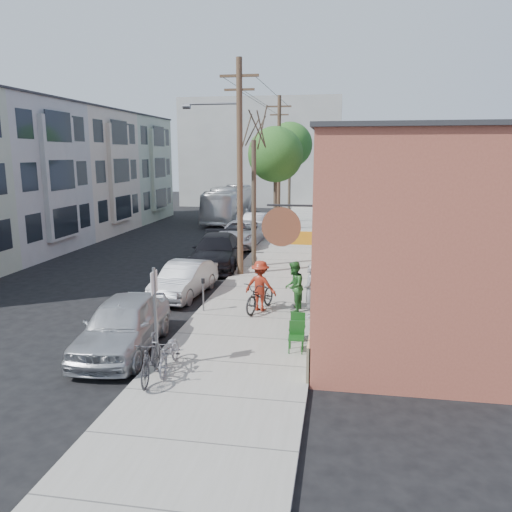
% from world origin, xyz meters
% --- Properties ---
extents(ground, '(120.00, 120.00, 0.00)m').
position_xyz_m(ground, '(0.00, 0.00, 0.00)').
color(ground, black).
extents(sidewalk, '(4.50, 58.00, 0.15)m').
position_xyz_m(sidewalk, '(4.25, 11.00, 0.07)').
color(sidewalk, gray).
rests_on(sidewalk, ground).
extents(cafe_building, '(6.60, 20.20, 6.61)m').
position_xyz_m(cafe_building, '(8.99, 4.99, 3.30)').
color(cafe_building, '#9D4D3A').
rests_on(cafe_building, ground).
extents(apartment_row, '(6.30, 32.00, 9.00)m').
position_xyz_m(apartment_row, '(-11.85, 14.00, 4.50)').
color(apartment_row, '#9DA78D').
rests_on(apartment_row, ground).
extents(end_cap_building, '(18.00, 8.00, 12.00)m').
position_xyz_m(end_cap_building, '(-2.00, 42.00, 6.00)').
color(end_cap_building, '#A1A29D').
rests_on(end_cap_building, ground).
extents(sign_post, '(0.07, 0.45, 2.80)m').
position_xyz_m(sign_post, '(2.35, -4.66, 1.83)').
color(sign_post, slate).
rests_on(sign_post, sidewalk).
extents(parking_meter_near, '(0.14, 0.14, 1.24)m').
position_xyz_m(parking_meter_near, '(2.25, 0.40, 0.98)').
color(parking_meter_near, slate).
rests_on(parking_meter_near, sidewalk).
extents(parking_meter_far, '(0.14, 0.14, 1.24)m').
position_xyz_m(parking_meter_far, '(2.25, 7.70, 0.98)').
color(parking_meter_far, slate).
rests_on(parking_meter_far, sidewalk).
extents(utility_pole_near, '(3.57, 0.28, 10.00)m').
position_xyz_m(utility_pole_near, '(2.39, 6.41, 5.41)').
color(utility_pole_near, '#503A28').
rests_on(utility_pole_near, sidewalk).
extents(utility_pole_far, '(1.80, 0.28, 10.00)m').
position_xyz_m(utility_pole_far, '(2.45, 21.43, 5.34)').
color(utility_pole_far, '#503A28').
rests_on(utility_pole_far, sidewalk).
extents(tree_bare, '(0.24, 0.24, 6.42)m').
position_xyz_m(tree_bare, '(2.80, 8.24, 3.36)').
color(tree_bare, '#44392C').
rests_on(tree_bare, sidewalk).
extents(tree_leafy_mid, '(3.68, 3.68, 7.55)m').
position_xyz_m(tree_leafy_mid, '(2.80, 16.69, 5.84)').
color(tree_leafy_mid, '#44392C').
rests_on(tree_leafy_mid, sidewalk).
extents(tree_leafy_far, '(3.79, 3.79, 8.39)m').
position_xyz_m(tree_leafy_far, '(2.80, 26.09, 6.62)').
color(tree_leafy_far, '#44392C').
rests_on(tree_leafy_far, sidewalk).
extents(patio_chair_a, '(0.53, 0.53, 0.88)m').
position_xyz_m(patio_chair_a, '(5.95, -2.11, 0.59)').
color(patio_chair_a, '#134515').
rests_on(patio_chair_a, sidewalk).
extents(patio_chair_b, '(0.53, 0.53, 0.88)m').
position_xyz_m(patio_chair_b, '(6.00, -2.94, 0.59)').
color(patio_chair_b, '#134515').
rests_on(patio_chair_b, sidewalk).
extents(patron_grey, '(0.49, 0.72, 1.94)m').
position_xyz_m(patron_grey, '(6.20, 0.37, 1.12)').
color(patron_grey, slate).
rests_on(patron_grey, sidewalk).
extents(patron_green, '(0.83, 1.00, 1.88)m').
position_xyz_m(patron_green, '(5.56, 0.94, 1.09)').
color(patron_green, '#296428').
rests_on(patron_green, sidewalk).
extents(cyclist, '(1.35, 0.98, 1.89)m').
position_xyz_m(cyclist, '(4.33, 0.82, 1.10)').
color(cyclist, maroon).
rests_on(cyclist, sidewalk).
extents(cyclist_bike, '(1.36, 2.28, 1.13)m').
position_xyz_m(cyclist_bike, '(4.33, 0.82, 0.72)').
color(cyclist_bike, black).
rests_on(cyclist_bike, sidewalk).
extents(parked_bike_a, '(0.77, 1.97, 1.15)m').
position_xyz_m(parked_bike_a, '(2.47, -5.40, 0.73)').
color(parked_bike_a, '#232325').
rests_on(parked_bike_a, sidewalk).
extents(parked_bike_b, '(0.76, 1.87, 0.96)m').
position_xyz_m(parked_bike_b, '(2.73, -4.72, 0.63)').
color(parked_bike_b, slate).
rests_on(parked_bike_b, sidewalk).
extents(car_0, '(2.37, 5.04, 1.67)m').
position_xyz_m(car_0, '(0.80, -3.38, 0.83)').
color(car_0, '#ACAFB4').
rests_on(car_0, ground).
extents(car_1, '(1.90, 4.49, 1.44)m').
position_xyz_m(car_1, '(0.80, 2.66, 0.72)').
color(car_1, '#97999E').
rests_on(car_1, ground).
extents(car_2, '(2.97, 6.07, 1.70)m').
position_xyz_m(car_2, '(0.80, 8.28, 0.85)').
color(car_2, black).
rests_on(car_2, ground).
extents(car_3, '(2.67, 5.79, 1.61)m').
position_xyz_m(car_3, '(0.80, 14.60, 0.80)').
color(car_3, '#B9BAC2').
rests_on(car_3, ground).
extents(car_4, '(1.68, 4.52, 1.48)m').
position_xyz_m(car_4, '(0.80, 20.24, 0.74)').
color(car_4, '#A4A4AB').
rests_on(car_4, ground).
extents(bus, '(2.74, 10.98, 3.05)m').
position_xyz_m(bus, '(-2.61, 26.55, 1.52)').
color(bus, silver).
rests_on(bus, ground).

